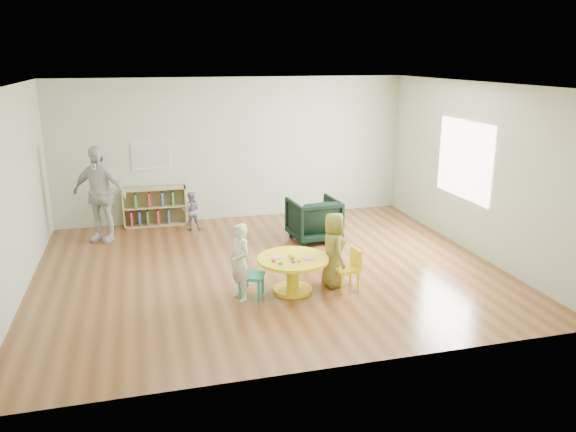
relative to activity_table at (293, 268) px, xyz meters
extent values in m
plane|color=brown|center=(-0.14, 0.94, -0.34)|extent=(7.00, 7.00, 0.00)
cube|color=white|center=(-0.14, 0.94, 2.41)|extent=(7.00, 6.00, 0.10)
cube|color=#A3B399|center=(-0.14, 3.94, 1.06)|extent=(7.00, 0.10, 2.80)
cube|color=#A3B399|center=(-0.14, -2.06, 1.06)|extent=(7.00, 0.10, 2.80)
cube|color=#A3B399|center=(-3.64, 0.94, 1.06)|extent=(0.10, 6.00, 2.80)
cube|color=#A3B399|center=(3.36, 0.94, 1.06)|extent=(0.10, 6.00, 2.80)
cube|color=white|center=(3.34, 1.24, 1.16)|extent=(0.02, 1.60, 1.30)
cylinder|color=yellow|center=(0.00, 0.00, -0.12)|extent=(0.18, 0.18, 0.46)
cylinder|color=yellow|center=(0.00, 0.00, -0.32)|extent=(0.56, 0.56, 0.04)
cylinder|color=yellow|center=(0.00, 0.00, 0.13)|extent=(1.00, 1.00, 0.04)
cylinder|color=pink|center=(-0.22, 0.06, 0.16)|extent=(0.15, 0.15, 0.01)
cylinder|color=pink|center=(0.20, -0.09, 0.16)|extent=(0.17, 0.17, 0.01)
cylinder|color=yellow|center=(-0.02, -0.02, 0.18)|extent=(0.07, 0.13, 0.04)
cylinder|color=#136F20|center=(-0.04, -0.10, 0.18)|extent=(0.03, 0.05, 0.02)
cylinder|color=#136F20|center=(-0.01, 0.06, 0.18)|extent=(0.03, 0.05, 0.02)
cube|color=red|center=(-0.30, -0.09, 0.16)|extent=(0.07, 0.07, 0.02)
cube|color=orange|center=(0.04, -0.17, 0.16)|extent=(0.06, 0.06, 0.02)
cube|color=#183DB8|center=(-0.04, -0.18, 0.16)|extent=(0.05, 0.05, 0.02)
cube|color=#136F20|center=(-0.23, -0.20, 0.16)|extent=(0.06, 0.06, 0.02)
cube|color=teal|center=(-0.59, -0.03, -0.04)|extent=(0.43, 0.43, 0.04)
cube|color=teal|center=(-0.72, 0.03, 0.12)|extent=(0.16, 0.31, 0.28)
cylinder|color=teal|center=(-0.66, 0.15, -0.20)|extent=(0.04, 0.04, 0.28)
cylinder|color=teal|center=(-0.76, -0.09, -0.20)|extent=(0.04, 0.04, 0.28)
cylinder|color=teal|center=(-0.42, 0.04, -0.20)|extent=(0.04, 0.04, 0.28)
cylinder|color=teal|center=(-0.53, -0.20, -0.20)|extent=(0.04, 0.04, 0.28)
cube|color=yellow|center=(0.76, -0.11, -0.05)|extent=(0.34, 0.34, 0.04)
cube|color=yellow|center=(0.90, -0.09, 0.10)|extent=(0.06, 0.31, 0.27)
cylinder|color=yellow|center=(0.90, -0.22, -0.21)|extent=(0.04, 0.04, 0.27)
cylinder|color=yellow|center=(0.88, 0.03, -0.21)|extent=(0.04, 0.04, 0.27)
cylinder|color=yellow|center=(0.65, -0.24, -0.21)|extent=(0.04, 0.04, 0.27)
cylinder|color=yellow|center=(0.63, 0.01, -0.21)|extent=(0.04, 0.04, 0.27)
cube|color=#9F8B58|center=(-2.32, 3.77, 0.03)|extent=(0.03, 0.30, 0.75)
cube|color=#9F8B58|center=(-1.15, 3.77, 0.03)|extent=(0.03, 0.30, 0.75)
cube|color=#9F8B58|center=(-1.74, 3.77, -0.33)|extent=(1.20, 0.30, 0.03)
cube|color=#9F8B58|center=(-1.74, 3.77, 0.39)|extent=(1.20, 0.30, 0.03)
cube|color=#9F8B58|center=(-1.74, 3.77, 0.03)|extent=(1.14, 0.28, 0.03)
cube|color=#9F8B58|center=(-1.74, 3.91, 0.03)|extent=(1.20, 0.02, 0.75)
cube|color=#D73947|center=(-2.19, 3.75, -0.16)|extent=(0.04, 0.18, 0.26)
cube|color=#3665BD|center=(-2.04, 3.75, -0.16)|extent=(0.04, 0.18, 0.26)
cube|color=#44934D|center=(-1.89, 3.75, -0.16)|extent=(0.04, 0.18, 0.26)
cube|color=#D73947|center=(-1.69, 3.75, -0.16)|extent=(0.04, 0.18, 0.26)
cube|color=#3665BD|center=(-1.49, 3.75, -0.16)|extent=(0.04, 0.18, 0.26)
cube|color=#44934D|center=(-2.09, 3.75, 0.18)|extent=(0.04, 0.18, 0.26)
cube|color=#D73947|center=(-1.84, 3.75, 0.18)|extent=(0.04, 0.18, 0.26)
cube|color=#3665BD|center=(-1.59, 3.75, 0.18)|extent=(0.04, 0.18, 0.26)
cube|color=#44934D|center=(-1.39, 3.75, 0.18)|extent=(0.04, 0.18, 0.26)
cube|color=silver|center=(-1.74, 3.93, 1.01)|extent=(0.74, 0.01, 0.54)
cube|color=#E75230|center=(-1.74, 3.92, 1.01)|extent=(0.70, 0.00, 0.50)
imported|color=black|center=(0.97, 2.11, 0.04)|extent=(0.88, 0.91, 0.76)
imported|color=white|center=(-0.75, -0.07, 0.19)|extent=(0.37, 0.45, 1.06)
imported|color=gold|center=(0.62, 0.06, 0.20)|extent=(0.35, 0.53, 1.08)
imported|color=#191C40|center=(-1.09, 3.29, 0.03)|extent=(0.38, 0.31, 0.74)
imported|color=beige|center=(-2.69, 3.06, 0.51)|extent=(1.08, 0.83, 1.71)
camera|label=1|loc=(-1.94, -7.04, 2.85)|focal=35.00mm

